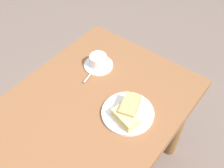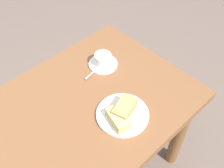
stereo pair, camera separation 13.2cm
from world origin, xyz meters
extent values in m
cube|color=brown|center=(0.00, 0.00, 0.68)|extent=(1.34, 0.77, 0.05)
cylinder|color=brown|center=(-0.59, -0.31, 0.33)|extent=(0.08, 0.08, 0.66)
cylinder|color=brown|center=(-0.59, 0.31, 0.33)|extent=(0.08, 0.08, 0.66)
cylinder|color=white|center=(-0.24, 0.16, 0.72)|extent=(0.24, 0.24, 0.01)
cube|color=tan|center=(-0.25, 0.17, 0.73)|extent=(0.14, 0.11, 0.03)
cube|color=#A5684C|center=(-0.25, 0.17, 0.75)|extent=(0.13, 0.10, 0.01)
cube|color=tan|center=(-0.25, 0.17, 0.77)|extent=(0.14, 0.11, 0.03)
cube|color=#DEC071|center=(-0.19, 0.18, 0.73)|extent=(0.10, 0.14, 0.02)
cube|color=#E0D281|center=(-0.19, 0.18, 0.74)|extent=(0.09, 0.12, 0.01)
cube|color=#D7C678|center=(-0.19, 0.18, 0.76)|extent=(0.10, 0.14, 0.02)
cylinder|color=white|center=(-0.40, -0.14, 0.71)|extent=(0.16, 0.16, 0.01)
cylinder|color=white|center=(-0.40, -0.14, 0.75)|extent=(0.09, 0.09, 0.06)
cylinder|color=#A97C44|center=(-0.40, -0.14, 0.77)|extent=(0.08, 0.08, 0.01)
torus|color=white|center=(-0.43, -0.18, 0.75)|extent=(0.04, 0.04, 0.04)
cube|color=silver|center=(-0.29, -0.13, 0.72)|extent=(0.08, 0.02, 0.00)
ellipsoid|color=silver|center=(-0.34, -0.13, 0.72)|extent=(0.03, 0.02, 0.01)
camera|label=1|loc=(0.38, 0.55, 1.73)|focal=43.29mm
camera|label=2|loc=(0.29, 0.65, 1.73)|focal=43.29mm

